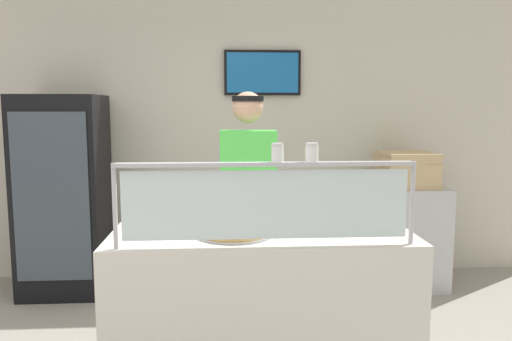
{
  "coord_description": "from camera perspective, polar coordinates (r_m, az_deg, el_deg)",
  "views": [
    {
      "loc": [
        0.65,
        -2.41,
        1.66
      ],
      "look_at": [
        0.82,
        0.36,
        1.3
      ],
      "focal_mm": 35.03,
      "sensor_mm": 36.0,
      "label": 1
    }
  ],
  "objects": [
    {
      "name": "pizza_tray",
      "position": [
        2.8,
        -2.45,
        -7.01
      ],
      "size": [
        0.44,
        0.44,
        0.04
      ],
      "color": "#9EA0A8",
      "rests_on": "serving_counter"
    },
    {
      "name": "pepper_flake_shaker",
      "position": [
        2.52,
        6.39,
        1.92
      ],
      "size": [
        0.07,
        0.07,
        0.1
      ],
      "color": "white",
      "rests_on": "sneeze_guard"
    },
    {
      "name": "serving_counter",
      "position": [
        2.99,
        0.69,
        -16.01
      ],
      "size": [
        1.71,
        0.66,
        0.95
      ],
      "primitive_type": "cube",
      "color": "silver",
      "rests_on": "ground"
    },
    {
      "name": "sneeze_guard",
      "position": [
        2.52,
        1.17,
        -2.62
      ],
      "size": [
        1.53,
        0.06,
        0.43
      ],
      "color": "#B2B5BC",
      "rests_on": "serving_counter"
    },
    {
      "name": "worker_figure",
      "position": [
        3.43,
        -0.84,
        -3.68
      ],
      "size": [
        0.41,
        0.5,
        1.76
      ],
      "color": "#23232D",
      "rests_on": "ground"
    },
    {
      "name": "pizza_box_stack",
      "position": [
        4.75,
        16.81,
        0.13
      ],
      "size": [
        0.51,
        0.48,
        0.32
      ],
      "color": "tan",
      "rests_on": "prep_shelf"
    },
    {
      "name": "prep_shelf",
      "position": [
        4.86,
        16.53,
        -7.21
      ],
      "size": [
        0.7,
        0.55,
        0.94
      ],
      "primitive_type": "cube",
      "color": "#B7BABF",
      "rests_on": "ground"
    },
    {
      "name": "shop_rear_unit",
      "position": [
        4.92,
        -1.15,
        3.76
      ],
      "size": [
        6.11,
        0.13,
        2.7
      ],
      "color": "beige",
      "rests_on": "ground"
    },
    {
      "name": "drink_fridge",
      "position": [
        4.75,
        -21.11,
        -2.64
      ],
      "size": [
        0.72,
        0.64,
        1.76
      ],
      "color": "black",
      "rests_on": "ground"
    },
    {
      "name": "pizza_server",
      "position": [
        2.78,
        -1.88,
        -6.67
      ],
      "size": [
        0.08,
        0.28,
        0.01
      ],
      "primitive_type": "cube",
      "rotation": [
        0.0,
        0.0,
        -0.01
      ],
      "color": "#ADAFB7",
      "rests_on": "pizza_tray"
    },
    {
      "name": "ground_plane",
      "position": [
        3.8,
        -0.11,
        -18.6
      ],
      "size": [
        12.0,
        12.0,
        0.0
      ],
      "primitive_type": "plane",
      "color": "gray",
      "rests_on": "ground"
    },
    {
      "name": "parmesan_shaker",
      "position": [
        2.5,
        2.47,
        1.91
      ],
      "size": [
        0.06,
        0.06,
        0.1
      ],
      "color": "white",
      "rests_on": "sneeze_guard"
    }
  ]
}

